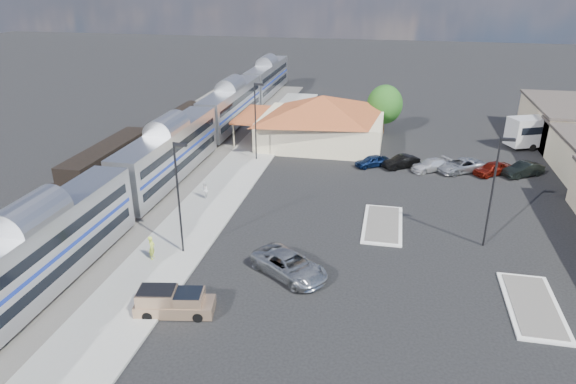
% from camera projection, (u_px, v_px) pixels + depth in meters
% --- Properties ---
extents(ground, '(280.00, 280.00, 0.00)m').
position_uv_depth(ground, '(334.00, 231.00, 43.21)').
color(ground, black).
rests_on(ground, ground).
extents(railbed, '(16.00, 100.00, 0.12)m').
position_uv_depth(railbed, '(146.00, 178.00, 54.31)').
color(railbed, '#4C4944').
rests_on(railbed, ground).
extents(platform, '(5.50, 92.00, 0.18)m').
position_uv_depth(platform, '(221.00, 192.00, 50.82)').
color(platform, gray).
rests_on(platform, ground).
extents(passenger_train, '(3.00, 104.00, 5.55)m').
position_uv_depth(passenger_train, '(170.00, 155.00, 52.62)').
color(passenger_train, silver).
rests_on(passenger_train, ground).
extents(freight_cars, '(2.80, 46.00, 4.00)m').
position_uv_depth(freight_cars, '(109.00, 165.00, 52.60)').
color(freight_cars, black).
rests_on(freight_cars, ground).
extents(station_depot, '(18.35, 12.24, 6.20)m').
position_uv_depth(station_depot, '(322.00, 120.00, 64.46)').
color(station_depot, '#BDAD8A').
rests_on(station_depot, ground).
extents(traffic_island_south, '(3.30, 7.50, 0.21)m').
position_uv_depth(traffic_island_south, '(383.00, 224.00, 44.23)').
color(traffic_island_south, silver).
rests_on(traffic_island_south, ground).
extents(traffic_island_north, '(3.30, 7.50, 0.21)m').
position_uv_depth(traffic_island_north, '(533.00, 306.00, 33.35)').
color(traffic_island_north, silver).
rests_on(traffic_island_north, ground).
extents(lamp_plat_s, '(1.08, 0.25, 9.00)m').
position_uv_depth(lamp_plat_s, '(179.00, 190.00, 37.75)').
color(lamp_plat_s, black).
rests_on(lamp_plat_s, ground).
extents(lamp_plat_n, '(1.08, 0.25, 9.00)m').
position_uv_depth(lamp_plat_n, '(256.00, 116.00, 57.57)').
color(lamp_plat_n, black).
rests_on(lamp_plat_n, ground).
extents(lamp_lot, '(1.08, 0.25, 9.00)m').
position_uv_depth(lamp_lot, '(495.00, 184.00, 38.87)').
color(lamp_lot, black).
rests_on(lamp_lot, ground).
extents(tree_depot, '(4.71, 4.71, 6.63)m').
position_uv_depth(tree_depot, '(385.00, 104.00, 68.11)').
color(tree_depot, '#382314').
rests_on(tree_depot, ground).
extents(pickup_truck, '(5.18, 2.64, 1.71)m').
position_uv_depth(pickup_truck, '(175.00, 303.00, 32.46)').
color(pickup_truck, tan).
rests_on(pickup_truck, ground).
extents(suv, '(6.62, 5.80, 1.70)m').
position_uv_depth(suv, '(289.00, 265.00, 36.58)').
color(suv, '#9B9EA2').
rests_on(suv, ground).
extents(coach_bus, '(12.17, 7.33, 3.90)m').
position_uv_depth(coach_bus, '(555.00, 129.00, 63.71)').
color(coach_bus, silver).
rests_on(coach_bus, ground).
extents(person_a, '(0.53, 0.73, 1.85)m').
position_uv_depth(person_a, '(152.00, 247.00, 38.41)').
color(person_a, '#C2D843').
rests_on(person_a, platform).
extents(person_b, '(0.81, 0.94, 1.67)m').
position_uv_depth(person_b, '(204.00, 190.00, 48.84)').
color(person_b, silver).
rests_on(person_b, platform).
extents(parked_car_a, '(4.08, 3.37, 1.31)m').
position_uv_depth(parked_car_a, '(372.00, 161.00, 57.48)').
color(parked_car_a, '#0C1C40').
rests_on(parked_car_a, ground).
extents(parked_car_b, '(4.29, 3.70, 1.40)m').
position_uv_depth(parked_car_b, '(401.00, 162.00, 57.14)').
color(parked_car_b, black).
rests_on(parked_car_b, ground).
extents(parked_car_c, '(4.85, 4.11, 1.33)m').
position_uv_depth(parked_car_c, '(431.00, 165.00, 56.29)').
color(parked_car_c, silver).
rests_on(parked_car_c, ground).
extents(parked_car_d, '(5.91, 4.96, 1.50)m').
position_uv_depth(parked_car_d, '(461.00, 165.00, 55.93)').
color(parked_car_d, '#9B9FA4').
rests_on(parked_car_d, ground).
extents(parked_car_e, '(4.49, 3.95, 1.47)m').
position_uv_depth(parked_car_e, '(492.00, 169.00, 55.07)').
color(parked_car_e, maroon).
rests_on(parked_car_e, ground).
extents(parked_car_f, '(4.73, 3.89, 1.52)m').
position_uv_depth(parked_car_f, '(523.00, 169.00, 54.73)').
color(parked_car_f, black).
rests_on(parked_car_f, ground).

